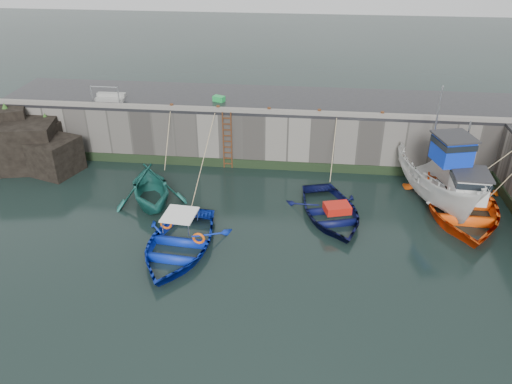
# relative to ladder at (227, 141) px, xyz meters

# --- Properties ---
(ground) EXTENTS (120.00, 120.00, 0.00)m
(ground) POSITION_rel_ladder_xyz_m (2.00, -9.91, -1.59)
(ground) COLOR black
(ground) RESTS_ON ground
(quay_back) EXTENTS (30.00, 5.00, 3.00)m
(quay_back) POSITION_rel_ladder_xyz_m (2.00, 2.59, -0.09)
(quay_back) COLOR slate
(quay_back) RESTS_ON ground
(road_back) EXTENTS (30.00, 5.00, 0.16)m
(road_back) POSITION_rel_ladder_xyz_m (2.00, 2.59, 1.49)
(road_back) COLOR black
(road_back) RESTS_ON quay_back
(kerb_back) EXTENTS (30.00, 0.30, 0.20)m
(kerb_back) POSITION_rel_ladder_xyz_m (2.00, 0.24, 1.67)
(kerb_back) COLOR slate
(kerb_back) RESTS_ON road_back
(algae_back) EXTENTS (30.00, 0.08, 0.50)m
(algae_back) POSITION_rel_ladder_xyz_m (2.00, 0.05, -1.34)
(algae_back) COLOR black
(algae_back) RESTS_ON ground
(rock_outcrop) EXTENTS (5.85, 4.24, 3.41)m
(rock_outcrop) POSITION_rel_ladder_xyz_m (-10.92, -0.80, -0.33)
(rock_outcrop) COLOR black
(rock_outcrop) RESTS_ON ground
(ladder) EXTENTS (0.51, 0.08, 3.20)m
(ladder) POSITION_rel_ladder_xyz_m (0.00, 0.00, 0.00)
(ladder) COLOR #3F1E0F
(ladder) RESTS_ON ground
(boat_near_white) EXTENTS (5.08, 5.39, 2.25)m
(boat_near_white) POSITION_rel_ladder_xyz_m (-3.09, -4.17, -1.59)
(boat_near_white) COLOR #1A5B52
(boat_near_white) RESTS_ON ground
(boat_near_white_rope) EXTENTS (0.04, 3.14, 3.10)m
(boat_near_white_rope) POSITION_rel_ladder_xyz_m (-3.09, -0.79, -1.59)
(boat_near_white_rope) COLOR tan
(boat_near_white_rope) RESTS_ON ground
(boat_near_blue) EXTENTS (4.36, 5.79, 1.14)m
(boat_near_blue) POSITION_rel_ladder_xyz_m (-0.84, -7.89, -1.59)
(boat_near_blue) COLOR #0B27AB
(boat_near_blue) RESTS_ON ground
(boat_near_blue_rope) EXTENTS (0.04, 6.06, 3.10)m
(boat_near_blue_rope) POSITION_rel_ladder_xyz_m (-0.84, -2.65, -1.59)
(boat_near_blue_rope) COLOR tan
(boat_near_blue_rope) RESTS_ON ground
(boat_near_navy) EXTENTS (4.88, 5.87, 1.05)m
(boat_near_navy) POSITION_rel_ladder_xyz_m (5.50, -4.56, -1.59)
(boat_near_navy) COLOR #090D39
(boat_near_navy) RESTS_ON ground
(boat_near_navy_rope) EXTENTS (0.04, 3.37, 3.10)m
(boat_near_navy_rope) POSITION_rel_ladder_xyz_m (5.50, -0.99, -1.59)
(boat_near_navy_rope) COLOR tan
(boat_near_navy_rope) RESTS_ON ground
(boat_far_white) EXTENTS (4.29, 7.36, 5.67)m
(boat_far_white) POSITION_rel_ladder_xyz_m (10.64, -2.44, -0.47)
(boat_far_white) COLOR white
(boat_far_white) RESTS_ON ground
(boat_far_orange) EXTENTS (5.23, 7.12, 4.43)m
(boat_far_orange) POSITION_rel_ladder_xyz_m (11.50, -3.52, -1.13)
(boat_far_orange) COLOR #FB500D
(boat_far_orange) RESTS_ON ground
(fish_crate) EXTENTS (0.72, 0.59, 0.30)m
(fish_crate) POSITION_rel_ladder_xyz_m (-0.72, 1.83, 1.72)
(fish_crate) COLOR green
(fish_crate) RESTS_ON road_back
(railing) EXTENTS (1.60, 1.05, 1.00)m
(railing) POSITION_rel_ladder_xyz_m (-6.75, 1.33, 1.77)
(railing) COLOR #A5A8AD
(railing) RESTS_ON road_back
(bollard_a) EXTENTS (0.18, 0.18, 0.28)m
(bollard_a) POSITION_rel_ladder_xyz_m (-3.00, 0.34, 1.71)
(bollard_a) COLOR #3F1E0F
(bollard_a) RESTS_ON road_back
(bollard_b) EXTENTS (0.18, 0.18, 0.28)m
(bollard_b) POSITION_rel_ladder_xyz_m (-0.50, 0.34, 1.71)
(bollard_b) COLOR #3F1E0F
(bollard_b) RESTS_ON road_back
(bollard_c) EXTENTS (0.18, 0.18, 0.28)m
(bollard_c) POSITION_rel_ladder_xyz_m (2.20, 0.34, 1.71)
(bollard_c) COLOR #3F1E0F
(bollard_c) RESTS_ON road_back
(bollard_d) EXTENTS (0.18, 0.18, 0.28)m
(bollard_d) POSITION_rel_ladder_xyz_m (4.80, 0.34, 1.71)
(bollard_d) COLOR #3F1E0F
(bollard_d) RESTS_ON road_back
(bollard_e) EXTENTS (0.18, 0.18, 0.28)m
(bollard_e) POSITION_rel_ladder_xyz_m (8.00, 0.34, 1.71)
(bollard_e) COLOR #3F1E0F
(bollard_e) RESTS_ON road_back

